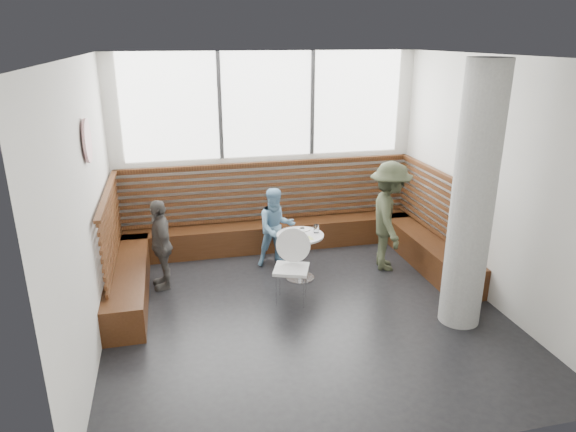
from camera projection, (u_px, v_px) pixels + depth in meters
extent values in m
cube|color=silver|center=(307.00, 196.00, 6.15)|extent=(5.00, 5.00, 3.20)
cube|color=black|center=(306.00, 313.00, 6.68)|extent=(5.00, 5.00, 0.01)
cube|color=white|center=(309.00, 57.00, 5.62)|extent=(5.00, 5.00, 0.01)
cube|color=white|center=(267.00, 105.00, 8.17)|extent=(4.50, 0.02, 1.65)
cube|color=#3F3F42|center=(220.00, 106.00, 7.99)|extent=(0.06, 0.04, 1.65)
cube|color=#3F3F42|center=(312.00, 104.00, 8.32)|extent=(0.06, 0.04, 1.65)
cube|color=#3C200F|center=(271.00, 235.00, 8.67)|extent=(5.00, 0.50, 0.45)
cube|color=#3C200F|center=(130.00, 274.00, 7.27)|extent=(0.50, 2.50, 0.45)
cube|color=#3C200F|center=(421.00, 246.00, 8.24)|extent=(0.50, 2.50, 0.45)
cube|color=#402210|center=(269.00, 191.00, 8.59)|extent=(4.88, 0.08, 0.98)
cube|color=#402210|center=(111.00, 227.00, 6.99)|extent=(0.08, 2.38, 0.98)
cube|color=#402210|center=(434.00, 202.00, 8.04)|extent=(0.08, 2.38, 0.98)
cylinder|color=gray|center=(473.00, 200.00, 6.00)|extent=(0.50, 0.50, 3.20)
cylinder|color=white|center=(87.00, 141.00, 5.76)|extent=(0.03, 0.50, 0.50)
cylinder|color=silver|center=(300.00, 278.00, 7.64)|extent=(0.43, 0.43, 0.02)
cylinder|color=silver|center=(300.00, 257.00, 7.52)|extent=(0.06, 0.06, 0.67)
cylinder|color=#B7B7BA|center=(300.00, 235.00, 7.41)|extent=(0.68, 0.68, 0.03)
cube|color=white|center=(291.00, 269.00, 6.82)|extent=(0.45, 0.43, 0.04)
cylinder|color=white|center=(288.00, 245.00, 6.91)|extent=(0.47, 0.11, 0.47)
cylinder|color=silver|center=(281.00, 293.00, 6.72)|extent=(0.02, 0.02, 0.46)
cylinder|color=silver|center=(307.00, 290.00, 6.80)|extent=(0.02, 0.02, 0.46)
cylinder|color=silver|center=(276.00, 282.00, 7.01)|extent=(0.02, 0.02, 0.46)
cylinder|color=silver|center=(301.00, 280.00, 7.09)|extent=(0.02, 0.02, 0.46)
imported|color=#373D28|center=(389.00, 216.00, 7.74)|extent=(0.88, 1.21, 1.68)
imported|color=#74A5C9|center=(276.00, 227.00, 7.91)|extent=(0.63, 0.51, 1.24)
imported|color=#524F4B|center=(161.00, 244.00, 7.20)|extent=(0.41, 0.80, 1.30)
cylinder|color=white|center=(291.00, 231.00, 7.50)|extent=(0.20, 0.20, 0.01)
cylinder|color=white|center=(304.00, 229.00, 7.59)|extent=(0.19, 0.19, 0.01)
cylinder|color=white|center=(290.00, 234.00, 7.28)|extent=(0.07, 0.07, 0.11)
cylinder|color=white|center=(302.00, 232.00, 7.34)|extent=(0.08, 0.08, 0.12)
cylinder|color=white|center=(316.00, 229.00, 7.46)|extent=(0.08, 0.08, 0.12)
cube|color=#A5C64C|center=(305.00, 239.00, 7.24)|extent=(0.23, 0.18, 0.00)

